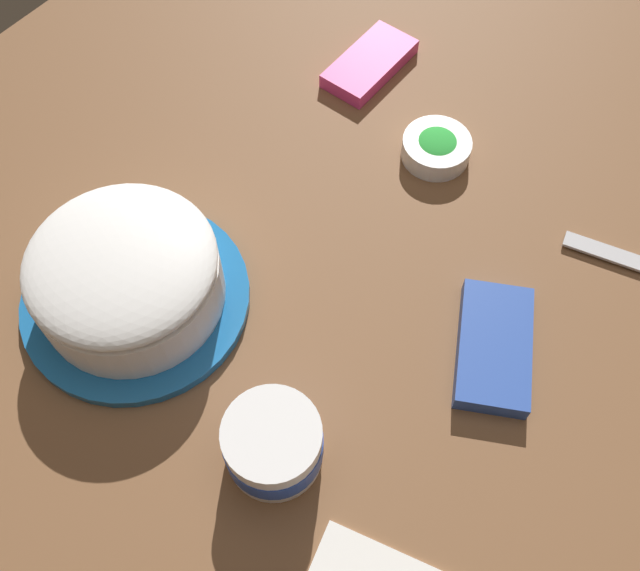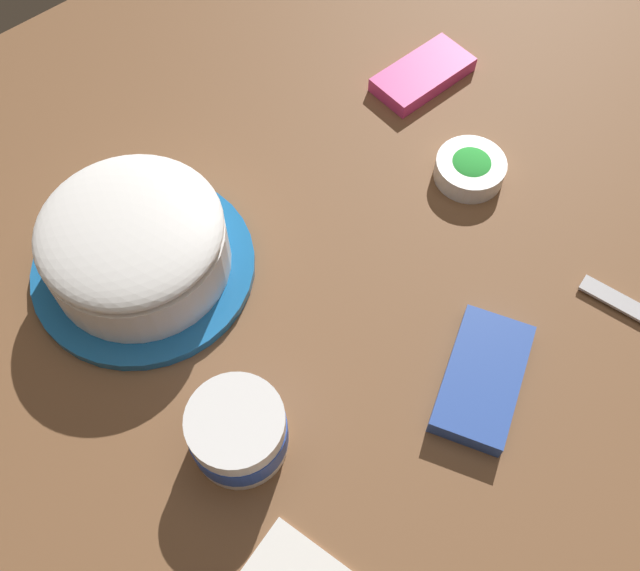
# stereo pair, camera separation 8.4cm
# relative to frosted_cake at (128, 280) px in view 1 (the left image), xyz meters

# --- Properties ---
(ground_plane) EXTENTS (1.54, 1.54, 0.00)m
(ground_plane) POSITION_rel_frosted_cake_xyz_m (0.21, -0.27, -0.05)
(ground_plane) COLOR brown
(frosted_cake) EXTENTS (0.27, 0.27, 0.11)m
(frosted_cake) POSITION_rel_frosted_cake_xyz_m (0.00, 0.00, 0.00)
(frosted_cake) COLOR #1E6BB2
(frosted_cake) RESTS_ON ground_plane
(frosting_tub) EXTENTS (0.10, 0.10, 0.08)m
(frosting_tub) POSITION_rel_frosted_cake_xyz_m (-0.05, -0.25, -0.01)
(frosting_tub) COLOR white
(frosting_tub) RESTS_ON ground_plane
(sprinkle_bowl_green) EXTENTS (0.09, 0.09, 0.03)m
(sprinkle_bowl_green) POSITION_rel_frosted_cake_xyz_m (0.41, -0.16, -0.03)
(sprinkle_bowl_green) COLOR white
(sprinkle_bowl_green) RESTS_ON ground_plane
(candy_box_lower) EXTENTS (0.18, 0.15, 0.03)m
(candy_box_lower) POSITION_rel_frosted_cake_xyz_m (0.20, -0.38, -0.04)
(candy_box_lower) COLOR #2D51B2
(candy_box_lower) RESTS_ON ground_plane
(candy_box_upper) EXTENTS (0.15, 0.07, 0.02)m
(candy_box_upper) POSITION_rel_frosted_cake_xyz_m (0.49, 0.00, -0.04)
(candy_box_upper) COLOR #E53D8E
(candy_box_upper) RESTS_ON ground_plane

